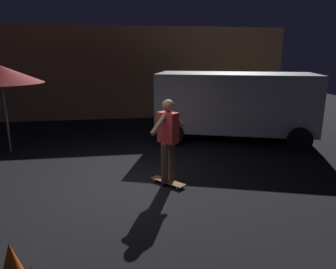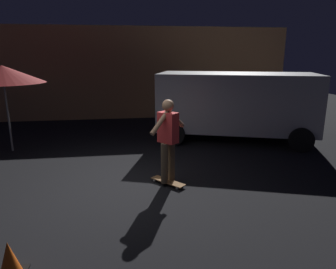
# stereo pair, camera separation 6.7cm
# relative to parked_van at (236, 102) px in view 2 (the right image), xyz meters

# --- Properties ---
(ground_plane) EXTENTS (28.00, 28.00, 0.00)m
(ground_plane) POSITION_rel_parked_van_xyz_m (-3.59, -3.32, -1.16)
(ground_plane) COLOR black
(low_building) EXTENTS (13.22, 3.62, 3.65)m
(low_building) POSITION_rel_parked_van_xyz_m (-3.16, 5.55, 0.67)
(low_building) COLOR tan
(low_building) RESTS_ON ground_plane
(parked_van) EXTENTS (4.97, 3.42, 2.03)m
(parked_van) POSITION_rel_parked_van_xyz_m (0.00, 0.00, 0.00)
(parked_van) COLOR #B2B2B7
(parked_van) RESTS_ON ground_plane
(patio_umbrella) EXTENTS (2.10, 2.10, 2.30)m
(patio_umbrella) POSITION_rel_parked_van_xyz_m (-6.46, -0.28, 0.91)
(patio_umbrella) COLOR slate
(patio_umbrella) RESTS_ON ground_plane
(skateboard_ridden) EXTENTS (0.67, 0.72, 0.07)m
(skateboard_ridden) POSITION_rel_parked_van_xyz_m (-2.55, -3.15, -1.11)
(skateboard_ridden) COLOR olive
(skateboard_ridden) RESTS_ON ground_plane
(skater) EXTENTS (0.79, 0.72, 1.67)m
(skater) POSITION_rel_parked_van_xyz_m (-2.55, -3.15, -0.12)
(skater) COLOR brown
(skater) RESTS_ON skateboard_ridden
(traffic_cone) EXTENTS (0.34, 0.34, 0.46)m
(traffic_cone) POSITION_rel_parked_van_xyz_m (-4.79, -5.55, -0.95)
(traffic_cone) COLOR black
(traffic_cone) RESTS_ON ground_plane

